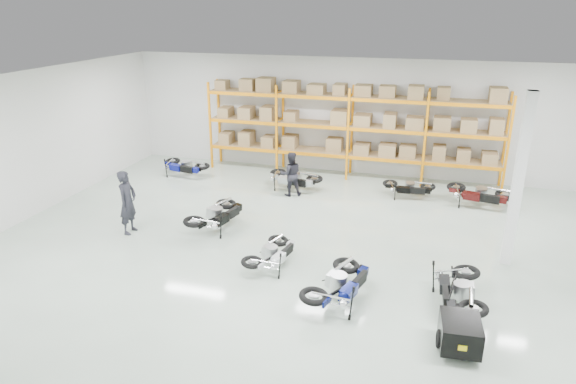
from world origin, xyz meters
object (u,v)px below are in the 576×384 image
(moto_touring_right, at_px, (459,284))
(moto_back_a, at_px, (184,163))
(moto_back_d, at_px, (480,190))
(moto_silver_left, at_px, (272,250))
(moto_back_c, at_px, (409,185))
(trailer, at_px, (460,333))
(moto_blue_centre, at_px, (340,279))
(person_left, at_px, (128,202))
(moto_back_b, at_px, (293,175))
(person_back, at_px, (291,174))
(moto_black_far_left, at_px, (217,211))

(moto_touring_right, height_order, moto_back_a, moto_touring_right)
(moto_back_a, relative_size, moto_back_d, 0.94)
(moto_silver_left, xyz_separation_m, moto_back_c, (3.02, 6.13, -0.02))
(trailer, bearing_deg, moto_blue_centre, 153.22)
(moto_blue_centre, relative_size, trailer, 1.20)
(moto_blue_centre, height_order, moto_touring_right, moto_blue_centre)
(moto_blue_centre, distance_m, moto_back_a, 10.46)
(moto_back_d, bearing_deg, person_left, 128.20)
(moto_touring_right, distance_m, moto_back_b, 8.51)
(moto_back_c, bearing_deg, moto_blue_centre, 170.11)
(moto_back_a, height_order, moto_back_b, moto_back_b)
(person_left, bearing_deg, moto_back_c, -56.67)
(moto_blue_centre, height_order, moto_back_b, moto_blue_centre)
(trailer, height_order, person_back, person_back)
(moto_back_d, height_order, person_left, person_left)
(moto_back_d, bearing_deg, moto_blue_centre, 166.04)
(moto_back_b, bearing_deg, moto_touring_right, -126.26)
(moto_back_b, bearing_deg, person_left, 156.15)
(person_left, bearing_deg, person_back, -41.53)
(moto_back_a, bearing_deg, moto_back_b, -81.38)
(moto_blue_centre, distance_m, moto_back_b, 7.57)
(moto_back_b, bearing_deg, moto_back_a, 98.92)
(moto_back_c, distance_m, person_back, 4.13)
(moto_touring_right, xyz_separation_m, moto_back_d, (0.79, 6.54, 0.00))
(moto_silver_left, distance_m, trailer, 5.04)
(moto_silver_left, height_order, moto_back_a, moto_back_a)
(moto_silver_left, xyz_separation_m, moto_touring_right, (4.53, -0.60, 0.07))
(moto_silver_left, distance_m, moto_back_d, 7.97)
(moto_back_c, bearing_deg, moto_touring_right, -169.03)
(moto_back_d, bearing_deg, trailer, -174.14)
(moto_silver_left, xyz_separation_m, moto_back_a, (-5.60, 6.09, 0.04))
(trailer, height_order, moto_back_a, moto_back_a)
(moto_black_far_left, distance_m, moto_back_b, 4.17)
(person_back, bearing_deg, moto_black_far_left, 45.25)
(moto_blue_centre, relative_size, moto_black_far_left, 1.02)
(person_back, bearing_deg, moto_touring_right, 110.32)
(person_back, bearing_deg, moto_blue_centre, 91.83)
(moto_touring_right, xyz_separation_m, moto_back_a, (-10.13, 6.70, -0.04))
(moto_touring_right, relative_size, moto_back_b, 1.04)
(moto_silver_left, relative_size, trailer, 1.02)
(trailer, distance_m, person_back, 9.25)
(moto_back_b, distance_m, moto_back_d, 6.40)
(moto_silver_left, relative_size, moto_black_far_left, 0.86)
(moto_black_far_left, height_order, moto_back_a, moto_black_far_left)
(moto_blue_centre, xyz_separation_m, moto_back_a, (-7.57, 7.22, -0.05))
(moto_silver_left, bearing_deg, moto_back_b, -68.40)
(trailer, bearing_deg, moto_back_a, 136.64)
(moto_touring_right, bearing_deg, person_left, 167.97)
(trailer, distance_m, moto_back_a, 13.09)
(trailer, bearing_deg, person_left, 157.53)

